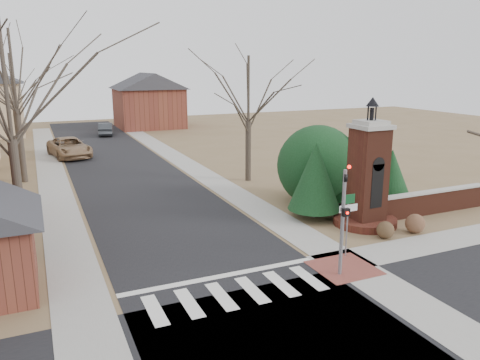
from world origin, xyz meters
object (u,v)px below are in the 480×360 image
traffic_signal_pole (343,211)px  sign_post (348,213)px  distant_car (106,129)px  pickup_truck (69,147)px  brick_gate_monument (367,184)px

traffic_signal_pole → sign_post: (1.29, 1.41, -0.64)m
sign_post → distant_car: bearing=95.6°
traffic_signal_pole → pickup_truck: size_ratio=0.73×
brick_gate_monument → pickup_truck: bearing=115.9°
traffic_signal_pole → brick_gate_monument: (4.70, 4.42, -0.42)m
brick_gate_monument → distant_car: bearing=101.1°
traffic_signal_pole → sign_post: bearing=47.6°
brick_gate_monument → pickup_truck: brick_gate_monument is taller
brick_gate_monument → sign_post: bearing=-138.6°
brick_gate_monument → pickup_truck: size_ratio=1.05×
pickup_truck → distant_car: pickup_truck is taller
pickup_truck → distant_car: bearing=58.4°
pickup_truck → distant_car: 13.23m
brick_gate_monument → distant_car: (-7.40, 37.71, -1.44)m
traffic_signal_pole → brick_gate_monument: bearing=43.2°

